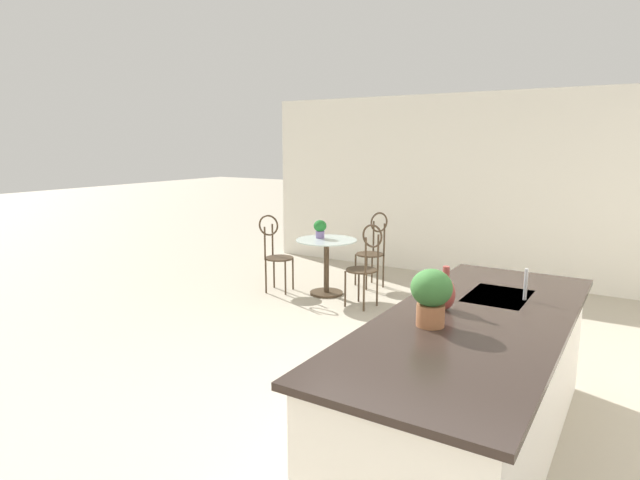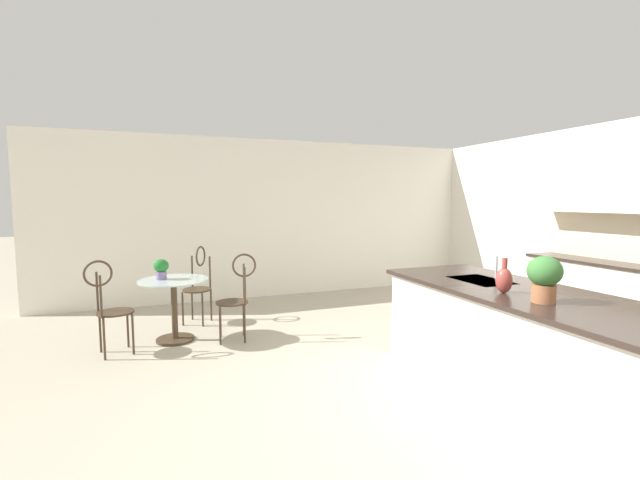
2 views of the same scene
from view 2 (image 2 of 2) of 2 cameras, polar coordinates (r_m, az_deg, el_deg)
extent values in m
plane|color=#B2A893|center=(3.83, 13.13, -20.58)|extent=(40.00, 40.00, 0.00)
cube|color=silver|center=(7.37, -5.51, 2.93)|extent=(0.12, 7.80, 2.70)
cube|color=white|center=(3.98, 26.30, -13.16)|extent=(2.70, 0.96, 0.88)
cube|color=#2D231E|center=(3.86, 26.59, -6.66)|extent=(2.80, 1.06, 0.04)
cube|color=#B2B5BA|center=(4.24, 21.09, -5.33)|extent=(0.56, 0.40, 0.03)
cube|color=white|center=(6.21, 36.44, -7.06)|extent=(2.40, 0.60, 0.88)
cube|color=#2D231E|center=(6.13, 36.68, -2.85)|extent=(2.44, 0.64, 0.04)
cube|color=white|center=(6.07, 37.12, 6.52)|extent=(2.40, 0.36, 0.76)
cylinder|color=#3D2D1E|center=(5.42, -19.12, -12.66)|extent=(0.44, 0.44, 0.03)
cylinder|color=#3D2D1E|center=(5.32, -19.24, -8.94)|extent=(0.07, 0.07, 0.69)
cylinder|color=#B2C6C1|center=(5.24, -19.36, -5.17)|extent=(0.80, 0.80, 0.01)
cylinder|color=#3D2D1E|center=(5.06, -13.47, -11.32)|extent=(0.03, 0.03, 0.45)
cylinder|color=#3D2D1E|center=(5.32, -13.43, -10.46)|extent=(0.03, 0.03, 0.45)
cylinder|color=#3D2D1E|center=(5.06, -10.23, -11.25)|extent=(0.03, 0.03, 0.45)
cylinder|color=#3D2D1E|center=(5.33, -10.37, -10.39)|extent=(0.03, 0.03, 0.45)
cylinder|color=#3D2D1E|center=(5.13, -11.92, -8.33)|extent=(0.43, 0.43, 0.02)
cylinder|color=#3D2D1E|center=(4.96, -10.21, -6.22)|extent=(0.03, 0.03, 0.45)
cylinder|color=#3D2D1E|center=(5.21, -10.34, -5.65)|extent=(0.03, 0.03, 0.45)
torus|color=#3D2D1E|center=(5.05, -10.32, -3.42)|extent=(0.06, 0.28, 0.28)
cylinder|color=#3D2D1E|center=(5.32, -24.74, -10.83)|extent=(0.03, 0.03, 0.45)
cylinder|color=#3D2D1E|center=(5.06, -24.15, -11.65)|extent=(0.03, 0.03, 0.45)
cylinder|color=#3D2D1E|center=(5.28, -27.79, -11.08)|extent=(0.03, 0.03, 0.45)
cylinder|color=#3D2D1E|center=(5.02, -27.36, -11.93)|extent=(0.03, 0.03, 0.45)
cylinder|color=#3D2D1E|center=(5.11, -26.12, -8.83)|extent=(0.46, 0.46, 0.02)
cylinder|color=#3D2D1E|center=(5.17, -28.10, -6.31)|extent=(0.03, 0.03, 0.45)
cylinder|color=#3D2D1E|center=(4.91, -27.72, -6.88)|extent=(0.03, 0.03, 0.45)
torus|color=#3D2D1E|center=(5.00, -28.03, -4.06)|extent=(0.09, 0.28, 0.28)
cylinder|color=#3D2D1E|center=(5.82, -15.72, -9.15)|extent=(0.03, 0.03, 0.45)
cylinder|color=#3D2D1E|center=(5.94, -18.22, -8.93)|extent=(0.03, 0.03, 0.45)
cylinder|color=#3D2D1E|center=(6.07, -14.63, -8.52)|extent=(0.03, 0.03, 0.45)
cylinder|color=#3D2D1E|center=(6.18, -17.04, -8.33)|extent=(0.03, 0.03, 0.45)
cylinder|color=#3D2D1E|center=(5.95, -16.47, -6.53)|extent=(0.52, 0.52, 0.02)
cylinder|color=#3D2D1E|center=(5.99, -14.78, -4.31)|extent=(0.03, 0.03, 0.45)
cylinder|color=#3D2D1E|center=(6.09, -17.04, -4.20)|extent=(0.03, 0.03, 0.45)
torus|color=#3D2D1E|center=(6.01, -15.98, -2.14)|extent=(0.26, 0.16, 0.28)
cylinder|color=#B2B5BA|center=(4.34, 22.92, -3.47)|extent=(0.02, 0.02, 0.22)
cylinder|color=#7A669E|center=(5.28, -20.82, -4.55)|extent=(0.12, 0.12, 0.09)
ellipsoid|color=#216F2B|center=(5.26, -20.86, -3.29)|extent=(0.17, 0.17, 0.16)
cylinder|color=#9E603D|center=(3.51, 28.19, -6.45)|extent=(0.17, 0.17, 0.13)
ellipsoid|color=#376F33|center=(3.48, 28.31, -3.76)|extent=(0.24, 0.24, 0.22)
ellipsoid|color=#993D38|center=(3.71, 23.80, -5.05)|extent=(0.13, 0.13, 0.21)
cylinder|color=#993D38|center=(3.69, 23.89, -2.85)|extent=(0.04, 0.04, 0.08)
camera|label=1|loc=(3.71, 79.42, 5.93)|focal=29.54mm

